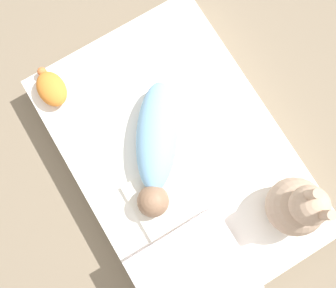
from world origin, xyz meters
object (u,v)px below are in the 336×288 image
object	(u,v)px
pillow	(192,273)
bunny_plush	(298,206)
swaddled_baby	(156,147)
turtle_plush	(51,88)

from	to	relation	value
pillow	bunny_plush	xyz separation A→B (m)	(0.02, -0.45, 0.09)
swaddled_baby	pillow	world-z (taller)	swaddled_baby
swaddled_baby	turtle_plush	world-z (taller)	swaddled_baby
pillow	turtle_plush	distance (m)	0.92
pillow	turtle_plush	xyz separation A→B (m)	(0.91, 0.11, -0.00)
pillow	turtle_plush	size ratio (longest dim) A/B	2.12
turtle_plush	bunny_plush	bearing A→B (deg)	-147.82
pillow	bunny_plush	distance (m)	0.46
swaddled_baby	turtle_plush	distance (m)	0.49
swaddled_baby	bunny_plush	distance (m)	0.57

